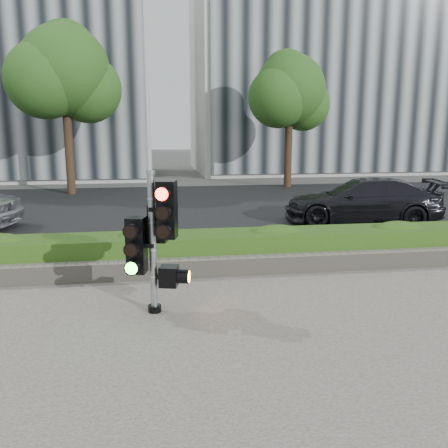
% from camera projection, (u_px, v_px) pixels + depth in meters
% --- Properties ---
extents(ground, '(120.00, 120.00, 0.00)m').
position_uv_depth(ground, '(224.00, 314.00, 7.27)').
color(ground, '#51514C').
rests_on(ground, ground).
extents(sidewalk, '(16.00, 11.00, 0.03)m').
position_uv_depth(sidewalk, '(260.00, 405.00, 4.85)').
color(sidewalk, '#9E9389').
rests_on(sidewalk, ground).
extents(road, '(60.00, 13.00, 0.02)m').
position_uv_depth(road, '(182.00, 208.00, 16.96)').
color(road, black).
rests_on(road, ground).
extents(curb, '(60.00, 0.25, 0.12)m').
position_uv_depth(curb, '(202.00, 257.00, 10.31)').
color(curb, gray).
rests_on(curb, ground).
extents(stone_wall, '(12.00, 0.32, 0.34)m').
position_uv_depth(stone_wall, '(209.00, 267.00, 9.08)').
color(stone_wall, gray).
rests_on(stone_wall, sidewalk).
extents(hedge, '(12.00, 1.00, 0.68)m').
position_uv_depth(hedge, '(205.00, 250.00, 9.67)').
color(hedge, '#5F952D').
rests_on(hedge, sidewalk).
extents(building_left, '(16.00, 9.00, 15.00)m').
position_uv_depth(building_left, '(5.00, 44.00, 26.75)').
color(building_left, '#B7B7B2').
rests_on(building_left, ground).
extents(building_right, '(18.00, 10.00, 12.00)m').
position_uv_depth(building_right, '(329.00, 80.00, 31.95)').
color(building_right, '#B7B7B2').
rests_on(building_right, ground).
extents(tree_left, '(4.61, 4.03, 7.34)m').
position_uv_depth(tree_left, '(64.00, 74.00, 19.72)').
color(tree_left, black).
rests_on(tree_left, ground).
extents(tree_right, '(4.10, 3.58, 6.53)m').
position_uv_depth(tree_right, '(289.00, 92.00, 22.27)').
color(tree_right, black).
rests_on(tree_right, ground).
extents(traffic_signal, '(0.79, 0.64, 2.17)m').
position_uv_depth(traffic_signal, '(155.00, 235.00, 7.09)').
color(traffic_signal, black).
rests_on(traffic_signal, sidewalk).
extents(car_dark, '(4.87, 2.76, 1.33)m').
position_uv_depth(car_dark, '(362.00, 201.00, 14.19)').
color(car_dark, black).
rests_on(car_dark, road).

